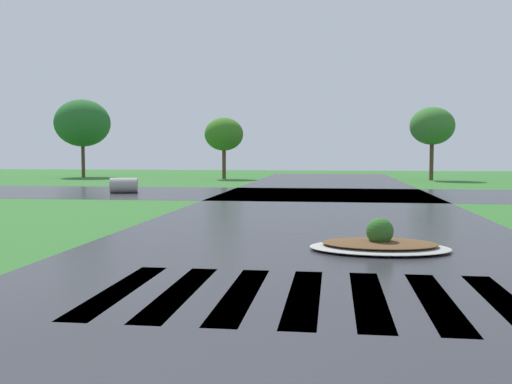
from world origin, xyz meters
TOP-DOWN VIEW (x-y plane):
  - asphalt_roadway at (0.00, 10.00)m, footprint 10.05×80.00m
  - asphalt_cross_road at (0.00, 24.15)m, footprint 90.00×9.04m
  - crosswalk_stripes at (-0.00, 4.22)m, footprint 5.85×3.33m
  - median_island at (1.35, 8.22)m, footprint 2.88×1.92m
  - drainage_pipe_stack at (-9.83, 23.57)m, footprint 1.47×1.07m
  - background_treeline at (0.60, 40.45)m, footprint 43.55×5.85m

SIDE VIEW (x-z plane):
  - asphalt_roadway at x=0.00m, z-range 0.00..0.01m
  - asphalt_cross_road at x=0.00m, z-range 0.00..0.01m
  - crosswalk_stripes at x=0.00m, z-range 0.00..0.01m
  - median_island at x=1.35m, z-range -0.20..0.48m
  - drainage_pipe_stack at x=-9.83m, z-range 0.00..0.75m
  - background_treeline at x=0.60m, z-range 1.03..7.33m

